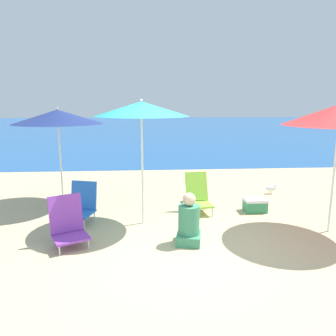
{
  "coord_description": "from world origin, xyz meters",
  "views": [
    {
      "loc": [
        -0.62,
        -4.67,
        2.21
      ],
      "look_at": [
        -0.17,
        1.41,
        1.0
      ],
      "focal_mm": 35.0,
      "sensor_mm": 36.0,
      "label": 1
    }
  ],
  "objects": [
    {
      "name": "ground_plane",
      "position": [
        0.0,
        0.0,
        0.0
      ],
      "size": [
        60.0,
        60.0,
        0.0
      ],
      "primitive_type": "plane",
      "color": "#C6B284"
    },
    {
      "name": "sea_water",
      "position": [
        0.0,
        26.08,
        0.0
      ],
      "size": [
        60.0,
        40.0,
        0.01
      ],
      "color": "#1E5699",
      "rests_on": "ground"
    },
    {
      "name": "beach_umbrella_navy",
      "position": [
        -2.44,
        2.52,
        1.92
      ],
      "size": [
        1.89,
        1.89,
        2.11
      ],
      "color": "white",
      "rests_on": "ground"
    },
    {
      "name": "beach_umbrella_teal",
      "position": [
        -0.65,
        1.17,
        2.11
      ],
      "size": [
        1.68,
        1.68,
        2.28
      ],
      "color": "white",
      "rests_on": "ground"
    },
    {
      "name": "beach_chair_purple",
      "position": [
        -1.83,
        0.31,
        0.34
      ],
      "size": [
        0.7,
        0.7,
        0.79
      ],
      "rotation": [
        0.0,
        0.0,
        0.46
      ],
      "color": "silver",
      "rests_on": "ground"
    },
    {
      "name": "beach_chair_blue",
      "position": [
        -1.81,
        1.32,
        0.35
      ],
      "size": [
        0.64,
        0.68,
        0.76
      ],
      "rotation": [
        0.0,
        0.0,
        -0.3
      ],
      "color": "silver",
      "rests_on": "ground"
    },
    {
      "name": "beach_chair_lime",
      "position": [
        0.48,
        1.76,
        0.36
      ],
      "size": [
        0.54,
        0.67,
        0.8
      ],
      "rotation": [
        0.0,
        0.0,
        0.14
      ],
      "color": "silver",
      "rests_on": "ground"
    },
    {
      "name": "person_seated_far",
      "position": [
        0.08,
        0.23,
        0.33
      ],
      "size": [
        0.45,
        0.51,
        0.83
      ],
      "rotation": [
        0.0,
        0.0,
        -0.2
      ],
      "color": "#3F8C66",
      "rests_on": "ground"
    },
    {
      "name": "backpack_blue",
      "position": [
        0.55,
        2.48,
        0.19
      ],
      "size": [
        0.3,
        0.21,
        0.38
      ],
      "color": "blue",
      "rests_on": "ground"
    },
    {
      "name": "cooler_box",
      "position": [
        1.66,
        1.68,
        0.14
      ],
      "size": [
        0.45,
        0.34,
        0.27
      ],
      "color": "#338C59",
      "rests_on": "ground"
    },
    {
      "name": "seagull",
      "position": [
        2.51,
        2.96,
        0.14
      ],
      "size": [
        0.27,
        0.11,
        0.23
      ],
      "color": "gold",
      "rests_on": "ground"
    }
  ]
}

